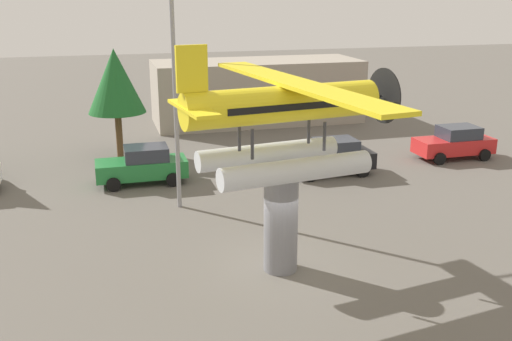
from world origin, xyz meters
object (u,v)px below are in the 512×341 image
at_px(car_mid_green, 143,165).
at_px(streetlight_primary, 179,87).
at_px(floatplane_monument, 286,119).
at_px(tree_east, 115,81).
at_px(storefront_building, 257,91).
at_px(display_pedestal, 281,222).
at_px(car_distant_red, 455,142).
at_px(car_far_black, 332,157).

height_order(car_mid_green, streetlight_primary, streetlight_primary).
relative_size(floatplane_monument, tree_east, 1.79).
relative_size(floatplane_monument, storefront_building, 0.75).
bearing_deg(display_pedestal, car_distant_red, 37.78).
height_order(car_distant_red, streetlight_primary, streetlight_primary).
distance_m(streetlight_primary, tree_east, 8.97).
distance_m(car_distant_red, streetlight_primary, 16.19).
distance_m(car_mid_green, streetlight_primary, 5.70).
height_order(floatplane_monument, car_mid_green, floatplane_monument).
height_order(car_mid_green, storefront_building, storefront_building).
xyz_separation_m(floatplane_monument, car_far_black, (5.45, 9.22, -4.10)).
xyz_separation_m(car_mid_green, streetlight_primary, (1.37, -3.63, 4.18)).
bearing_deg(car_mid_green, floatplane_monument, 109.68).
xyz_separation_m(car_far_black, streetlight_primary, (-7.74, -2.60, 4.18)).
height_order(floatplane_monument, streetlight_primary, streetlight_primary).
distance_m(car_mid_green, storefront_building, 14.73).
distance_m(display_pedestal, streetlight_primary, 7.76).
relative_size(display_pedestal, car_far_black, 0.79).
bearing_deg(tree_east, car_mid_green, -80.73).
distance_m(storefront_building, tree_east, 11.91).
relative_size(car_distant_red, tree_east, 0.72).
bearing_deg(car_distant_red, tree_east, -16.45).
xyz_separation_m(car_far_black, car_distant_red, (7.50, 0.90, 0.00)).
relative_size(floatplane_monument, car_distant_red, 2.49).
bearing_deg(tree_east, storefront_building, 34.93).
height_order(car_far_black, streetlight_primary, streetlight_primary).
distance_m(floatplane_monument, car_distant_red, 16.93).
bearing_deg(streetlight_primary, tree_east, 104.20).
bearing_deg(car_far_black, car_mid_green, -6.43).
relative_size(car_distant_red, streetlight_primary, 0.48).
bearing_deg(floatplane_monument, storefront_building, 68.54).
bearing_deg(floatplane_monument, display_pedestal, 180.00).
height_order(display_pedestal, car_distant_red, display_pedestal).
xyz_separation_m(floatplane_monument, tree_east, (-4.48, 15.26, -0.86)).
relative_size(display_pedestal, car_distant_red, 0.79).
height_order(streetlight_primary, storefront_building, streetlight_primary).
bearing_deg(car_distant_red, storefront_building, -56.69).
bearing_deg(floatplane_monument, streetlight_primary, 100.85).
bearing_deg(car_distant_red, car_mid_green, -0.45).
distance_m(car_mid_green, car_distant_red, 16.61).
xyz_separation_m(car_distant_red, storefront_building, (-7.80, 11.87, 1.22)).
relative_size(floatplane_monument, car_far_black, 2.49).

